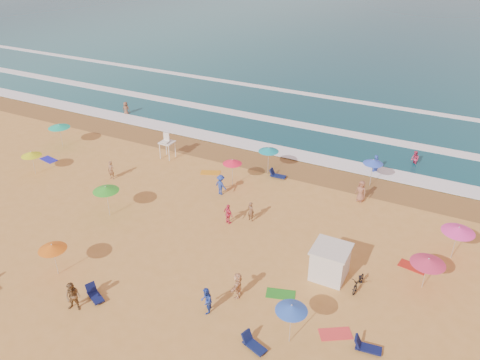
% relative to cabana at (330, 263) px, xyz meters
% --- Properties ---
extents(ground, '(220.00, 220.00, 0.00)m').
position_rel_cabana_xyz_m(ground, '(-6.31, -0.04, -1.00)').
color(ground, gold).
rests_on(ground, ground).
extents(ocean, '(220.00, 140.00, 0.18)m').
position_rel_cabana_xyz_m(ocean, '(-6.31, 83.96, -1.00)').
color(ocean, '#0C4756').
rests_on(ocean, ground).
extents(wet_sand, '(220.00, 220.00, 0.00)m').
position_rel_cabana_xyz_m(wet_sand, '(-6.31, 12.46, -0.99)').
color(wet_sand, olive).
rests_on(wet_sand, ground).
extents(surf_foam, '(200.00, 18.70, 0.05)m').
position_rel_cabana_xyz_m(surf_foam, '(-6.31, 21.28, -0.90)').
color(surf_foam, white).
rests_on(surf_foam, ground).
extents(cabana, '(2.00, 2.00, 2.00)m').
position_rel_cabana_xyz_m(cabana, '(0.00, 0.00, 0.00)').
color(cabana, silver).
rests_on(cabana, ground).
extents(cabana_roof, '(2.20, 2.20, 0.12)m').
position_rel_cabana_xyz_m(cabana_roof, '(0.00, 0.00, 1.06)').
color(cabana_roof, silver).
rests_on(cabana_roof, cabana).
extents(bicycle, '(0.79, 1.89, 0.97)m').
position_rel_cabana_xyz_m(bicycle, '(1.90, -0.30, -0.51)').
color(bicycle, black).
rests_on(bicycle, ground).
extents(lifeguard_stand, '(1.20, 1.20, 2.10)m').
position_rel_cabana_xyz_m(lifeguard_stand, '(-18.24, 9.16, 0.05)').
color(lifeguard_stand, white).
rests_on(lifeguard_stand, ground).
extents(beach_umbrellas, '(58.82, 24.71, 0.81)m').
position_rel_cabana_xyz_m(beach_umbrellas, '(-5.23, 0.82, 1.13)').
color(beach_umbrellas, '#FF1A23').
rests_on(beach_umbrellas, ground).
extents(loungers, '(45.35, 21.29, 0.34)m').
position_rel_cabana_xyz_m(loungers, '(2.08, -3.13, -0.83)').
color(loungers, '#0F1D4D').
rests_on(loungers, ground).
extents(towels, '(52.95, 23.58, 0.03)m').
position_rel_cabana_xyz_m(towels, '(-5.42, -3.35, -0.98)').
color(towels, red).
rests_on(towels, ground).
extents(beachgoers, '(45.16, 28.16, 2.10)m').
position_rel_cabana_xyz_m(beachgoers, '(-4.58, 4.92, -0.22)').
color(beachgoers, tan).
rests_on(beachgoers, ground).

